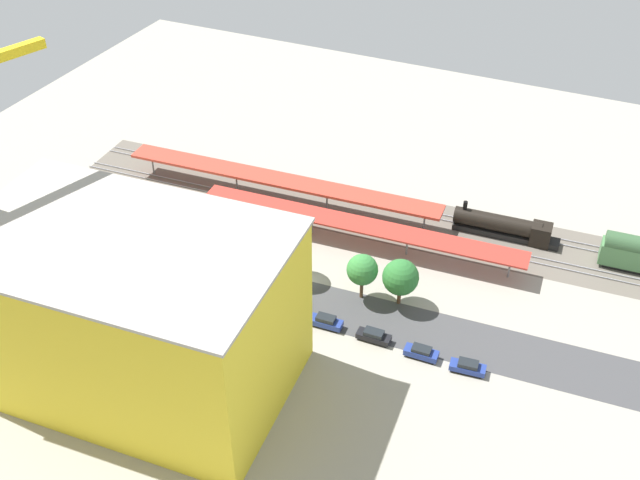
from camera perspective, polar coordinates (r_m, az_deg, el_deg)
ground_plane at (r=113.10m, az=-0.91°, el=-3.08°), size 163.45×163.45×0.00m
rail_bed at (r=127.86m, az=2.91°, el=2.20°), size 102.85×20.66×0.01m
street_asphalt at (r=109.96m, az=-1.92°, el=-4.47°), size 102.52×15.42×0.01m
track_rails at (r=127.75m, az=2.92°, el=2.26°), size 101.96×14.25×0.12m
platform_canopy_near at (r=118.29m, az=2.97°, el=1.18°), size 53.12×7.65×3.90m
platform_canopy_far at (r=128.35m, az=-3.01°, el=4.57°), size 56.42×7.88×4.42m
locomotive at (r=124.42m, az=13.99°, el=0.94°), size 17.18×3.80×5.13m
parked_car_0 at (r=100.88m, az=11.14°, el=-9.45°), size 4.82×2.26×1.69m
parked_car_1 at (r=101.73m, az=7.69°, el=-8.48°), size 4.59×1.89×1.67m
parked_car_2 at (r=103.33m, az=4.10°, el=-7.29°), size 4.76×1.86×1.71m
parked_car_3 at (r=105.07m, az=0.45°, el=-6.24°), size 4.78×1.95×1.78m
parked_car_4 at (r=106.99m, az=-3.12°, el=-5.36°), size 4.59×2.34×1.73m
construction_building at (r=94.41m, az=-14.05°, el=-5.43°), size 39.25×25.75×21.47m
construction_roof_slab at (r=87.65m, az=-15.09°, el=-0.11°), size 39.89×26.38×0.40m
box_truck_0 at (r=109.97m, az=-7.21°, el=-3.56°), size 9.11×2.39×3.70m
box_truck_1 at (r=113.88m, az=-10.38°, el=-2.38°), size 8.68×2.76×3.37m
box_truck_2 at (r=111.96m, az=-9.19°, el=-3.08°), size 9.98×2.88×3.17m
street_tree_0 at (r=118.55m, az=-9.84°, el=0.99°), size 4.03×4.03×6.22m
street_tree_1 at (r=106.76m, az=6.13°, el=-2.83°), size 5.25×5.25×7.42m
street_tree_2 at (r=118.14m, az=-9.17°, el=1.58°), size 4.74×4.74×7.68m
street_tree_3 at (r=107.15m, az=3.23°, el=-2.27°), size 4.55×4.55×7.37m
street_tree_4 at (r=124.35m, az=-14.29°, el=2.32°), size 4.31×4.31×6.59m
street_tree_5 at (r=110.88m, az=-2.08°, el=-1.02°), size 5.47×5.47×7.31m
traffic_light at (r=112.13m, az=-2.70°, el=-0.85°), size 0.50×0.36×6.13m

